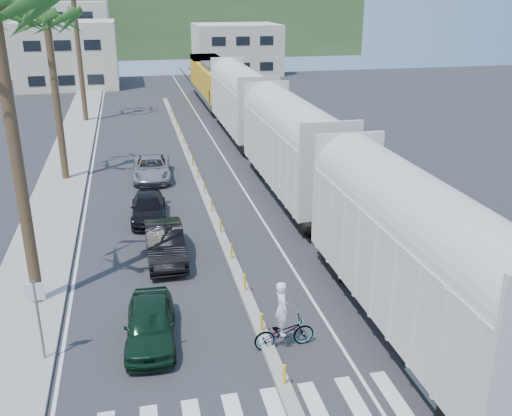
{
  "coord_description": "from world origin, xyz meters",
  "views": [
    {
      "loc": [
        -3.96,
        -14.82,
        11.39
      ],
      "look_at": [
        1.41,
        9.23,
        2.0
      ],
      "focal_mm": 40.0,
      "sensor_mm": 36.0,
      "label": 1
    }
  ],
  "objects": [
    {
      "name": "cyclist",
      "position": [
        0.55,
        1.14,
        0.8
      ],
      "size": [
        0.98,
        2.19,
        2.48
      ],
      "rotation": [
        0.0,
        0.0,
        1.63
      ],
      "color": "#9EA0A5",
      "rests_on": "ground"
    },
    {
      "name": "car_lead",
      "position": [
        -3.83,
        2.44,
        0.72
      ],
      "size": [
        2.23,
        4.42,
        1.43
      ],
      "primitive_type": "imported",
      "rotation": [
        0.0,
        0.0,
        -0.06
      ],
      "color": "black",
      "rests_on": "ground"
    },
    {
      "name": "hillside",
      "position": [
        0.0,
        100.0,
        6.0
      ],
      "size": [
        80.0,
        20.0,
        12.0
      ],
      "primitive_type": "cube",
      "color": "#385628",
      "rests_on": "ground"
    },
    {
      "name": "freight_train",
      "position": [
        5.0,
        21.52,
        2.91
      ],
      "size": [
        3.0,
        60.94,
        5.85
      ],
      "color": "beige",
      "rests_on": "ground"
    },
    {
      "name": "buildings",
      "position": [
        -6.41,
        71.66,
        4.36
      ],
      "size": [
        38.0,
        27.0,
        10.0
      ],
      "color": "beige",
      "rests_on": "ground"
    },
    {
      "name": "sidewalk",
      "position": [
        -8.5,
        25.0,
        0.07
      ],
      "size": [
        3.0,
        90.0,
        0.15
      ],
      "primitive_type": "cube",
      "color": "gray",
      "rests_on": "ground"
    },
    {
      "name": "car_rear",
      "position": [
        -2.86,
        21.1,
        0.71
      ],
      "size": [
        2.86,
        5.32,
        1.41
      ],
      "primitive_type": "imported",
      "rotation": [
        0.0,
        0.0,
        -0.05
      ],
      "color": "#999C9E",
      "rests_on": "ground"
    },
    {
      "name": "street_sign",
      "position": [
        -7.3,
        2.0,
        1.97
      ],
      "size": [
        0.6,
        0.08,
        3.0
      ],
      "color": "slate",
      "rests_on": "ground"
    },
    {
      "name": "lane_markings",
      "position": [
        -2.15,
        25.0,
        0.0
      ],
      "size": [
        9.42,
        90.0,
        0.01
      ],
      "color": "silver",
      "rests_on": "ground"
    },
    {
      "name": "car_third",
      "position": [
        -3.38,
        14.0,
        0.64
      ],
      "size": [
        2.25,
        4.6,
        1.28
      ],
      "primitive_type": "imported",
      "rotation": [
        0.0,
        0.0,
        -0.05
      ],
      "color": "black",
      "rests_on": "ground"
    },
    {
      "name": "ground",
      "position": [
        0.0,
        0.0,
        0.0
      ],
      "size": [
        140.0,
        140.0,
        0.0
      ],
      "primitive_type": "plane",
      "color": "#28282B",
      "rests_on": "ground"
    },
    {
      "name": "crosswalk",
      "position": [
        0.0,
        -2.0,
        0.01
      ],
      "size": [
        14.0,
        2.2,
        0.01
      ],
      "primitive_type": "cube",
      "color": "silver",
      "rests_on": "ground"
    },
    {
      "name": "car_second",
      "position": [
        -2.87,
        8.91,
        0.78
      ],
      "size": [
        1.74,
        4.76,
        1.56
      ],
      "primitive_type": "imported",
      "rotation": [
        0.0,
        0.0,
        0.01
      ],
      "color": "black",
      "rests_on": "ground"
    },
    {
      "name": "palm_trees",
      "position": [
        -8.1,
        22.7,
        10.81
      ],
      "size": [
        3.5,
        37.2,
        13.75
      ],
      "color": "brown",
      "rests_on": "ground"
    },
    {
      "name": "rails",
      "position": [
        5.0,
        28.0,
        0.03
      ],
      "size": [
        1.56,
        100.0,
        0.06
      ],
      "color": "black",
      "rests_on": "ground"
    },
    {
      "name": "median",
      "position": [
        0.0,
        19.96,
        0.09
      ],
      "size": [
        0.45,
        60.0,
        0.85
      ],
      "color": "gray",
      "rests_on": "ground"
    }
  ]
}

